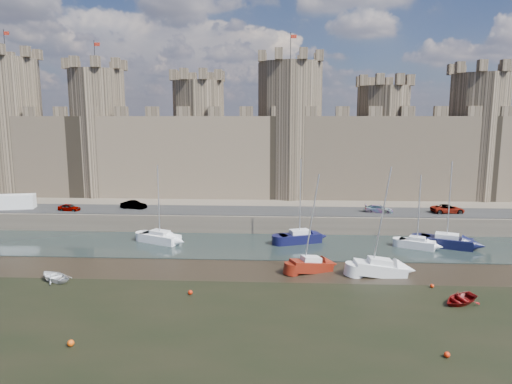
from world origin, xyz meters
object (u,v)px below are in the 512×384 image
car_1 (134,205)px  car_2 (379,209)px  van (17,202)px  sailboat_1 (300,237)px  car_3 (448,209)px  sailboat_5 (380,268)px  sailboat_0 (160,237)px  sailboat_2 (417,243)px  sailboat_3 (447,241)px  sailboat_4 (311,265)px  car_0 (69,208)px

car_1 → car_2: car_1 is taller
van → sailboat_1: size_ratio=0.47×
car_1 → car_3: size_ratio=0.84×
van → sailboat_5: (50.39, -19.77, -2.81)m
car_1 → car_2: bearing=-78.3°
sailboat_1 → sailboat_5: 14.24m
van → sailboat_5: 54.20m
van → sailboat_0: bearing=-33.4°
sailboat_2 → car_3: bearing=78.9°
car_3 → sailboat_3: bearing=154.8°
van → sailboat_2: 58.03m
car_1 → sailboat_4: size_ratio=0.37×
sailboat_0 → sailboat_1: sailboat_1 is taller
sailboat_3 → sailboat_0: bearing=-157.9°
sailboat_4 → van: bearing=132.8°
sailboat_2 → sailboat_3: 3.96m
car_2 → sailboat_5: size_ratio=0.35×
car_0 → sailboat_3: (52.41, -7.81, -2.23)m
car_1 → van: (-17.72, -1.00, 0.47)m
car_1 → sailboat_2: size_ratio=0.42×
sailboat_0 → sailboat_3: (36.78, -0.09, 0.03)m
car_0 → sailboat_4: sailboat_4 is taller
car_1 → car_3: bearing=-77.9°
car_1 → sailboat_5: sailboat_5 is taller
sailboat_1 → car_3: bearing=0.6°
car_1 → van: size_ratio=0.77×
car_2 → car_3: car_3 is taller
van → car_3: bearing=-13.1°
sailboat_2 → sailboat_3: sailboat_3 is taller
sailboat_0 → sailboat_5: size_ratio=0.89×
sailboat_2 → sailboat_5: (-6.77, -10.16, 0.04)m
van → car_1: bearing=-10.2°
van → sailboat_1: sailboat_1 is taller
car_0 → van: 8.74m
car_2 → sailboat_1: bearing=135.0°
sailboat_2 → car_0: bearing=-165.4°
sailboat_0 → sailboat_3: size_ratio=0.94×
car_0 → sailboat_3: sailboat_3 is taller
sailboat_1 → sailboat_0: bearing=162.8°
sailboat_4 → sailboat_5: sailboat_5 is taller
car_1 → sailboat_1: sailboat_1 is taller
sailboat_3 → sailboat_4: size_ratio=1.03×
van → sailboat_2: bearing=-23.0°
car_0 → van: van is taller
car_3 → car_2: bearing=85.0°
van → sailboat_5: sailboat_5 is taller
sailboat_0 → sailboat_2: size_ratio=1.10×
sailboat_1 → van: bearing=149.4°
sailboat_0 → sailboat_4: size_ratio=0.97×
car_1 → sailboat_0: sailboat_0 is taller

